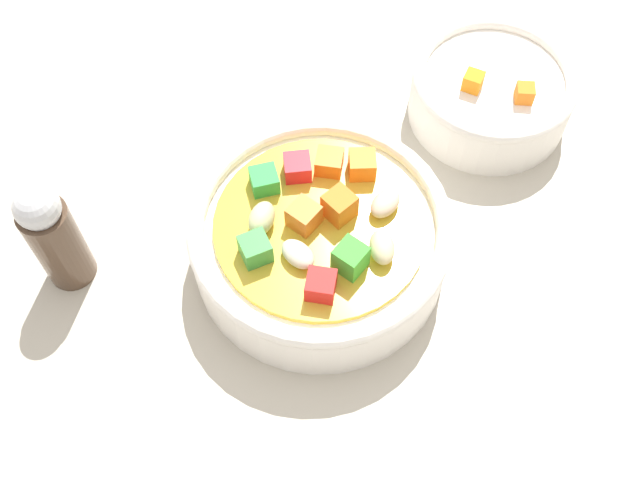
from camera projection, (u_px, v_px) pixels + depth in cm
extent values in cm
cube|color=#BAB2A0|center=(320.00, 266.00, 48.72)|extent=(140.00, 140.00, 2.00)
cylinder|color=white|center=(320.00, 243.00, 46.26)|extent=(15.69, 15.69, 3.72)
torus|color=white|center=(320.00, 224.00, 44.39)|extent=(15.83, 15.83, 1.08)
cylinder|color=gold|center=(320.00, 225.00, 44.50)|extent=(12.70, 12.70, 0.40)
ellipsoid|color=beige|center=(298.00, 254.00, 42.66)|extent=(1.94, 2.53, 1.03)
cube|color=orange|center=(329.00, 162.00, 45.88)|extent=(2.26, 2.26, 1.23)
cube|color=orange|center=(304.00, 216.00, 43.68)|extent=(2.07, 2.07, 1.54)
ellipsoid|color=beige|center=(385.00, 203.00, 44.39)|extent=(2.62, 2.17, 1.12)
cube|color=green|center=(352.00, 257.00, 42.09)|extent=(2.09, 2.09, 1.82)
ellipsoid|color=#C5CC8E|center=(262.00, 218.00, 43.60)|extent=(2.64, 2.57, 1.52)
cube|color=green|center=(264.00, 180.00, 45.16)|extent=(1.98, 1.98, 1.26)
cube|color=orange|center=(341.00, 208.00, 43.84)|extent=(1.90, 1.90, 1.75)
cube|color=red|center=(297.00, 167.00, 45.65)|extent=(2.12, 2.12, 1.28)
ellipsoid|color=beige|center=(382.00, 247.00, 42.74)|extent=(2.26, 2.65, 1.29)
cube|color=orange|center=(362.00, 165.00, 45.66)|extent=(2.18, 2.18, 1.42)
cube|color=green|center=(255.00, 249.00, 42.55)|extent=(1.78, 1.78, 1.51)
cube|color=red|center=(321.00, 285.00, 41.45)|extent=(2.26, 2.26, 1.37)
cylinder|color=white|center=(490.00, 97.00, 52.49)|extent=(11.13, 11.13, 3.51)
torus|color=white|center=(495.00, 77.00, 50.80)|extent=(11.24, 11.24, 0.89)
cube|color=orange|center=(525.00, 93.00, 49.60)|extent=(1.60, 1.60, 1.15)
cube|color=orange|center=(473.00, 81.00, 50.10)|extent=(1.68, 1.68, 1.21)
cylinder|color=#4C3828|center=(58.00, 244.00, 44.57)|extent=(2.93, 2.93, 6.58)
sphere|color=silver|center=(37.00, 207.00, 41.19)|extent=(2.64, 2.64, 2.64)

